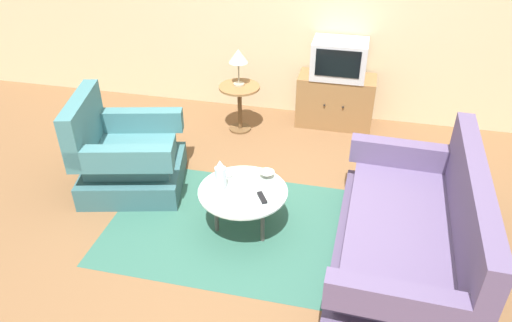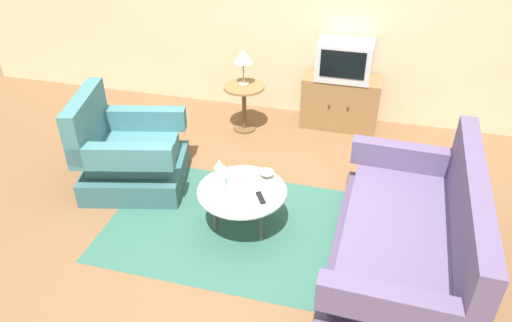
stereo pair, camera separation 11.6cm
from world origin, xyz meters
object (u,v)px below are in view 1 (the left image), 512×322
armchair (125,158)px  couch (410,239)px  tv_stand (335,101)px  tv_remote_dark (262,198)px  side_table (240,99)px  mug (223,173)px  television (339,59)px  vase (220,175)px  coffee_table (243,194)px  table_lamp (238,57)px  bowl (267,174)px

armchair → couch: bearing=64.2°
tv_stand → tv_remote_dark: size_ratio=5.76×
side_table → mug: (0.26, -1.58, 0.05)m
television → vase: 2.28m
armchair → vase: (1.08, -0.38, 0.22)m
side_table → vase: 1.76m
coffee_table → side_table: bearing=105.5°
table_lamp → mug: (0.28, -1.61, -0.43)m
couch → mug: (-1.58, 0.33, 0.16)m
coffee_table → table_lamp: size_ratio=1.80×
side_table → bowl: (0.63, -1.49, 0.04)m
television → bowl: size_ratio=4.61×
bowl → coffee_table: bearing=-123.5°
armchair → tv_remote_dark: armchair is taller
table_lamp → bowl: bearing=-67.0°
tv_stand → coffee_table: bearing=-105.5°
side_table → vase: bearing=-80.5°
side_table → tv_stand: 1.14m
couch → armchair: bearing=79.8°
table_lamp → side_table: bearing=-67.1°
side_table → vase: vase is taller
mug → armchair: bearing=167.7°
armchair → side_table: bearing=136.0°
side_table → tv_remote_dark: (0.66, -1.80, 0.02)m
tv_stand → vase: vase is taller
table_lamp → coffee_table: bearing=-74.3°
armchair → coffee_table: (1.27, -0.37, 0.06)m
tv_stand → television: television is taller
tv_stand → tv_remote_dark: bearing=-100.5°
couch → coffee_table: bearing=84.0°
vase → mug: vase is taller
couch → mug: size_ratio=15.80×
mug → bowl: size_ratio=0.91×
couch → side_table: (-1.84, 1.91, 0.10)m
armchair → television: (1.86, 1.74, 0.51)m
couch → bowl: size_ratio=14.39×
tv_remote_dark → tv_stand: bearing=-40.7°
side_table → mug: bearing=-80.5°
bowl → tv_stand: bearing=77.0°
side_table → tv_remote_dark: size_ratio=3.62×
mug → tv_stand: bearing=67.8°
vase → bowl: 0.43m
television → tv_remote_dark: 2.27m
television → mug: size_ratio=5.06×
armchair → tv_stand: (1.86, 1.74, -0.01)m
television → table_lamp: television is taller
tv_remote_dark → armchair: bearing=42.6°
couch → vase: 1.58m
tv_stand → tv_remote_dark: 2.23m
table_lamp → television: bearing=18.5°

